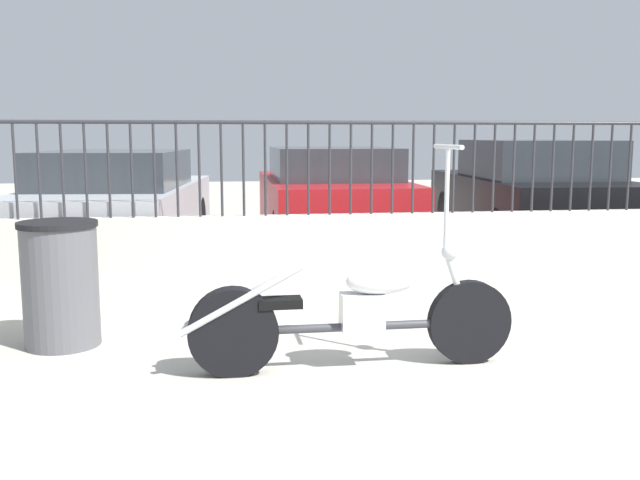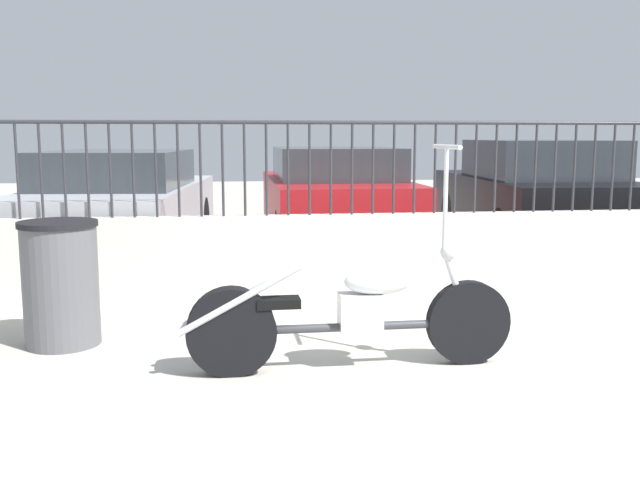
% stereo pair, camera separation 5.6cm
% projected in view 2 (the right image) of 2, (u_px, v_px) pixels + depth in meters
% --- Properties ---
extents(ground_plane, '(40.00, 40.00, 0.00)m').
position_uv_depth(ground_plane, '(490.00, 406.00, 4.03)').
color(ground_plane, '#B7B2A5').
extents(low_wall, '(9.60, 0.18, 0.78)m').
position_uv_depth(low_wall, '(382.00, 254.00, 6.82)').
color(low_wall, beige).
rests_on(low_wall, ground_plane).
extents(fence_railing, '(9.60, 0.04, 0.87)m').
position_uv_depth(fence_railing, '(384.00, 152.00, 6.67)').
color(fence_railing, '#2D2D33').
rests_on(fence_railing, low_wall).
extents(motorcycle_dark_grey, '(2.20, 0.52, 1.47)m').
position_uv_depth(motorcycle_dark_grey, '(336.00, 316.00, 4.62)').
color(motorcycle_dark_grey, black).
rests_on(motorcycle_dark_grey, ground_plane).
extents(trash_bin, '(0.56, 0.56, 0.91)m').
position_uv_depth(trash_bin, '(61.00, 283.00, 5.16)').
color(trash_bin, '#56565B').
rests_on(trash_bin, ground_plane).
extents(car_silver, '(2.14, 4.53, 1.33)m').
position_uv_depth(car_silver, '(121.00, 204.00, 8.78)').
color(car_silver, black).
rests_on(car_silver, ground_plane).
extents(car_red, '(1.76, 4.01, 1.36)m').
position_uv_depth(car_red, '(334.00, 196.00, 9.74)').
color(car_red, black).
rests_on(car_red, ground_plane).
extents(car_black, '(2.07, 4.26, 1.45)m').
position_uv_depth(car_black, '(535.00, 192.00, 9.99)').
color(car_black, black).
rests_on(car_black, ground_plane).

